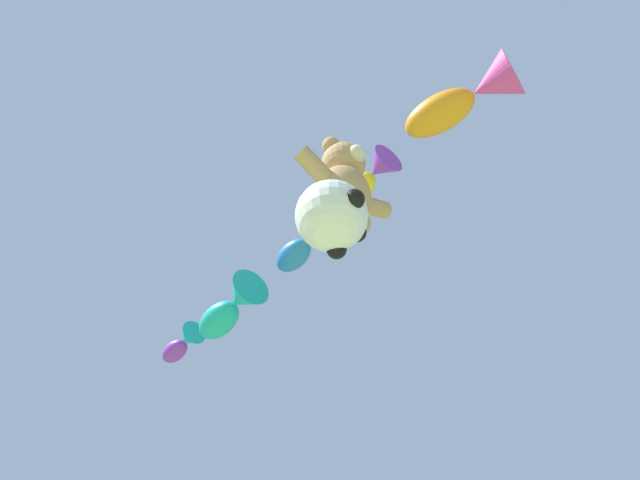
# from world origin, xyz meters

# --- Properties ---
(teddy_bear_kite) EXTENTS (2.00, 0.88, 2.03)m
(teddy_bear_kite) POSITION_xyz_m (0.03, 5.52, 9.70)
(teddy_bear_kite) COLOR tan
(soccer_ball_kite) EXTENTS (1.15, 1.14, 1.06)m
(soccer_ball_kite) POSITION_xyz_m (-0.51, 5.25, 8.21)
(soccer_ball_kite) COLOR white
(fish_kite_tangerine) EXTENTS (1.42, 2.47, 0.98)m
(fish_kite_tangerine) POSITION_xyz_m (1.80, 3.86, 12.28)
(fish_kite_tangerine) COLOR orange
(fish_kite_goldfin) EXTENTS (0.77, 1.57, 0.74)m
(fish_kite_goldfin) POSITION_xyz_m (1.67, 6.47, 12.26)
(fish_kite_goldfin) COLOR yellow
(fish_kite_cobalt) EXTENTS (0.86, 1.75, 0.82)m
(fish_kite_cobalt) POSITION_xyz_m (1.79, 8.82, 12.17)
(fish_kite_cobalt) COLOR blue
(fish_kite_teal) EXTENTS (1.04, 2.25, 0.99)m
(fish_kite_teal) POSITION_xyz_m (1.34, 11.06, 11.45)
(fish_kite_teal) COLOR #19ADB2
(fish_kite_violet) EXTENTS (0.72, 1.57, 0.70)m
(fish_kite_violet) POSITION_xyz_m (1.57, 13.83, 12.14)
(fish_kite_violet) COLOR purple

